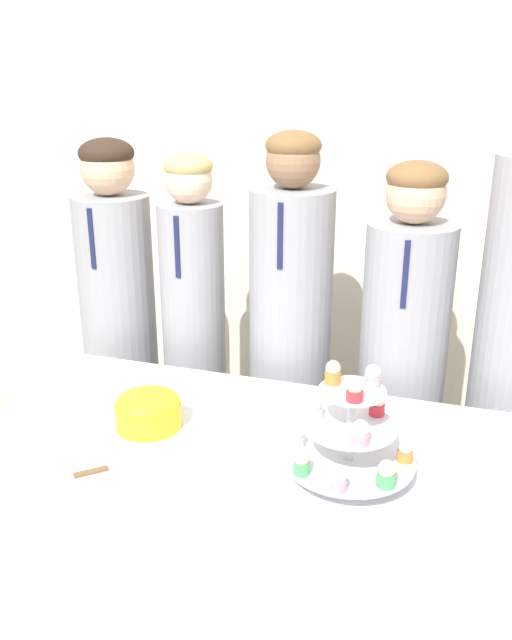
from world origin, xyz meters
The scene contains 9 objects.
wall_back centered at (0.00, 1.67, 1.35)m, with size 9.00×0.06×2.70m.
table centered at (0.00, 0.37, 0.36)m, with size 1.55×0.74×0.72m.
round_cake centered at (-0.30, 0.32, 0.78)m, with size 0.24×0.24×0.12m.
cake_knife centered at (-0.30, 0.10, 0.73)m, with size 0.23×0.21×0.01m.
cupcake_stand centered at (0.30, 0.25, 0.85)m, with size 0.34×0.34×0.31m.
student_0 centered at (-0.75, 0.98, 0.71)m, with size 0.29×0.30×1.48m.
student_1 centered at (-0.43, 0.98, 0.70)m, with size 0.24×0.25×1.44m.
student_2 centered at (-0.05, 0.98, 0.73)m, with size 0.30×0.30×1.52m.
student_3 centered at (0.35, 0.98, 0.69)m, with size 0.30×0.31×1.44m.
Camera 1 is at (0.53, -1.25, 1.72)m, focal length 38.00 mm.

